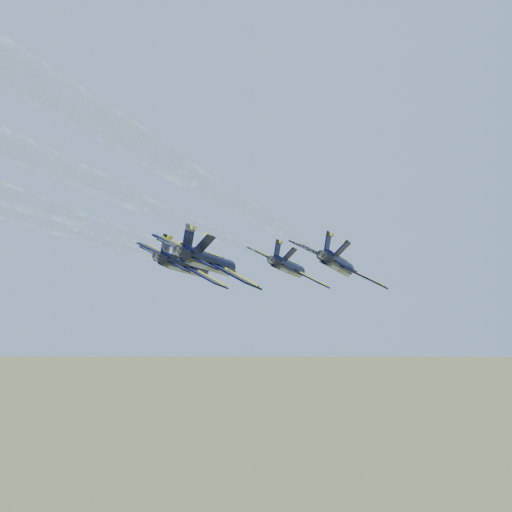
# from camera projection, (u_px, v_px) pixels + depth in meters

# --- Properties ---
(jet_lead) EXTENTS (11.18, 16.16, 5.56)m
(jet_lead) POSITION_uv_depth(u_px,v_px,m) (289.00, 267.00, 102.17)
(jet_lead) COLOR black
(jet_left) EXTENTS (11.18, 16.16, 5.56)m
(jet_left) POSITION_uv_depth(u_px,v_px,m) (185.00, 265.00, 91.67)
(jet_left) COLOR black
(jet_right) EXTENTS (11.18, 16.16, 5.56)m
(jet_right) POSITION_uv_depth(u_px,v_px,m) (338.00, 264.00, 87.04)
(jet_right) COLOR black
(jet_slot) EXTENTS (11.18, 16.16, 5.56)m
(jet_slot) POSITION_uv_depth(u_px,v_px,m) (210.00, 261.00, 77.28)
(jet_slot) COLOR black
(smoke_trail_lead) EXTENTS (12.47, 58.21, 2.07)m
(smoke_trail_lead) POSITION_uv_depth(u_px,v_px,m) (146.00, 255.00, 60.92)
(smoke_trail_lead) COLOR white
(smoke_trail_right) EXTENTS (12.47, 58.21, 2.07)m
(smoke_trail_right) POSITION_uv_depth(u_px,v_px,m) (193.00, 245.00, 45.80)
(smoke_trail_right) COLOR white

